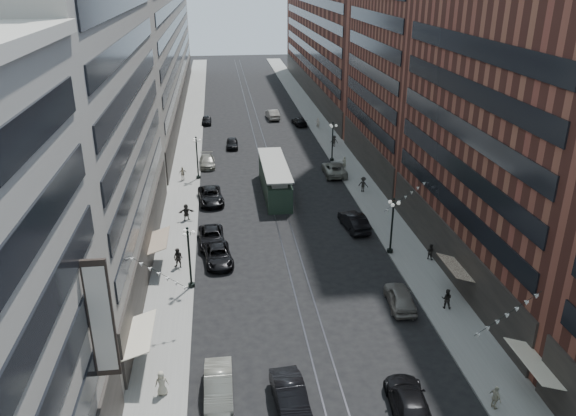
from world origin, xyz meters
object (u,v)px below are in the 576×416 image
car_8 (207,161)px  pedestrian_8 (344,163)px  lamppost_se_mid (332,140)px  pedestrian_extra_2 (318,123)px  lamppost_sw_mid (197,156)px  car_10 (354,221)px  pedestrian_6 (183,174)px  car_9 (206,120)px  car_13 (232,143)px  car_5 (291,398)px  streetcar (275,180)px  pedestrian_extra_1 (363,184)px  pedestrian_4 (495,398)px  car_12 (299,121)px  car_1 (219,386)px  car_extra_0 (212,237)px  car_4 (400,297)px  pedestrian_1 (162,383)px  pedestrian_extra_0 (447,299)px  pedestrian_9 (334,141)px  car_14 (273,114)px  car_7 (211,196)px  car_2 (218,255)px  pedestrian_5 (186,212)px  car_6 (409,402)px  lamppost_sw_far (189,255)px  pedestrian_7 (430,252)px  car_11 (334,169)px  pedestrian_2 (178,258)px

car_8 → pedestrian_8: pedestrian_8 is taller
lamppost_se_mid → pedestrian_extra_2: size_ratio=3.24×
lamppost_sw_mid → car_10: size_ratio=1.04×
pedestrian_6 → car_9: bearing=-113.6°
car_13 → car_5: bearing=-86.8°
lamppost_se_mid → pedestrian_6: size_ratio=3.17×
streetcar → pedestrian_extra_1: bearing=-6.6°
pedestrian_4 → car_12: pedestrian_4 is taller
car_1 → pedestrian_extra_1: (17.64, 33.28, 0.25)m
car_5 → car_extra_0: (-4.74, 23.23, -0.12)m
car_10 → pedestrian_extra_1: bearing=-116.2°
car_4 → car_12: (0.21, 57.51, -0.12)m
pedestrian_1 → pedestrian_extra_0: bearing=-169.0°
car_8 → lamppost_se_mid: bearing=-2.4°
car_4 → pedestrian_9: (3.52, 43.58, 0.18)m
lamppost_se_mid → pedestrian_8: bearing=-75.9°
car_10 → streetcar: bearing=-64.6°
car_14 → car_7: bearing=69.1°
pedestrian_4 → car_10: car_10 is taller
car_14 → lamppost_se_mid: bearing=97.8°
lamppost_sw_mid → pedestrian_9: bearing=30.3°
car_2 → pedestrian_9: size_ratio=3.09×
car_5 → pedestrian_5: 30.02m
pedestrian_4 → car_12: size_ratio=0.33×
car_extra_0 → car_6: bearing=-67.5°
car_8 → pedestrian_4: bearing=-72.2°
lamppost_sw_mid → car_extra_0: (1.71, -18.90, -2.36)m
lamppost_sw_mid → pedestrian_5: 13.24m
lamppost_sw_far → car_14: (12.60, 57.49, -2.23)m
car_1 → pedestrian_extra_1: 37.67m
pedestrian_4 → car_7: pedestrian_4 is taller
car_14 → pedestrian_5: size_ratio=2.92×
car_7 → pedestrian_8: bearing=21.7°
pedestrian_1 → car_7: bearing=-102.9°
lamppost_sw_mid → pedestrian_7: lamppost_sw_mid is taller
car_14 → car_extra_0: car_14 is taller
car_14 → pedestrian_9: 20.20m
pedestrian_1 → car_8: pedestrian_1 is taller
lamppost_sw_mid → pedestrian_extra_0: (20.00, -32.76, -2.11)m
car_4 → pedestrian_7: 8.75m
car_6 → pedestrian_6: size_ratio=3.17×
car_9 → pedestrian_9: (19.27, -16.63, 0.30)m
car_1 → pedestrian_4: bearing=-10.8°
pedestrian_8 → car_13: bearing=-52.3°
car_1 → pedestrian_extra_0: (17.87, 7.73, 0.16)m
car_6 → car_11: (4.13, 42.74, 0.01)m
car_5 → pedestrian_4: bearing=-12.2°
pedestrian_extra_1 → lamppost_sw_mid: bearing=15.6°
pedestrian_4 → pedestrian_8: 45.06m
pedestrian_2 → car_12: pedestrian_2 is taller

